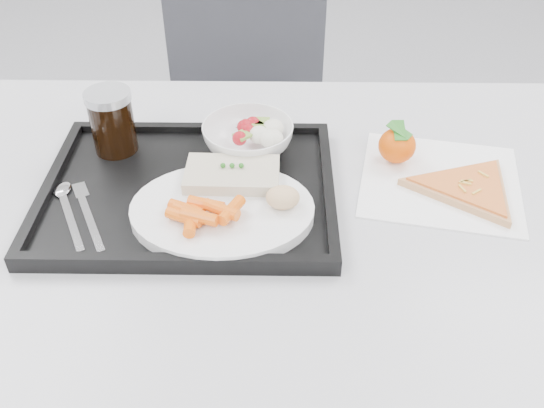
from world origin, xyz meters
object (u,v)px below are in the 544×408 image
Objects in this scene: dinner_plate at (222,211)px; salad_bowl at (248,137)px; chair at (246,107)px; table at (257,235)px; tray at (189,191)px; tangerine at (397,145)px; cola_glass at (112,120)px; pizza_slice at (468,188)px.

salad_bowl reaches higher than dinner_plate.
chair is at bearing 93.78° from salad_bowl.
chair reaches higher than table.
tray is 0.35m from tangerine.
table is 0.30m from cola_glass.
dinner_plate is at bearing -150.08° from tangerine.
pizza_slice is at bearing -58.80° from chair.
table is 0.34m from pizza_slice.
salad_bowl is at bearing 80.26° from dinner_plate.
table is at bearing -85.49° from chair.
chair is 8.61× the size of cola_glass.
chair is at bearing 116.99° from tangerine.
dinner_plate is (-0.05, -0.05, 0.09)m from table.
dinner_plate is 0.26m from cola_glass.
cola_glass is 1.32× the size of tangerine.
chair reaches higher than salad_bowl.
salad_bowl is at bearing 97.64° from table.
table is 4.79× the size of pizza_slice.
tray is 0.14m from salad_bowl.
cola_glass reaches higher than tangerine.
chair is 0.75m from dinner_plate.
pizza_slice is (0.39, -0.64, 0.22)m from chair.
table is at bearing -9.36° from tray.
cola_glass is (-0.14, 0.11, 0.06)m from tray.
tray is 0.18m from cola_glass.
tangerine is (0.28, -0.56, 0.25)m from chair.
tray reaches higher than table.
tangerine is at bearing -3.65° from salad_bowl.
tray is at bearing -178.49° from pizza_slice.
pizza_slice is (0.10, -0.08, -0.02)m from tangerine.
salad_bowl is 1.41× the size of cola_glass.
pizza_slice is at bearing 1.51° from tray.
table is 0.13m from tray.
cola_glass reaches higher than salad_bowl.
salad_bowl reaches higher than table.
cola_glass reaches higher than table.
pizza_slice is at bearing 4.93° from table.
table is 0.68m from chair.
dinner_plate reaches higher than table.
salad_bowl is 0.36m from pizza_slice.
tray is 1.67× the size of dinner_plate.
dinner_plate is 3.30× the size of tangerine.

